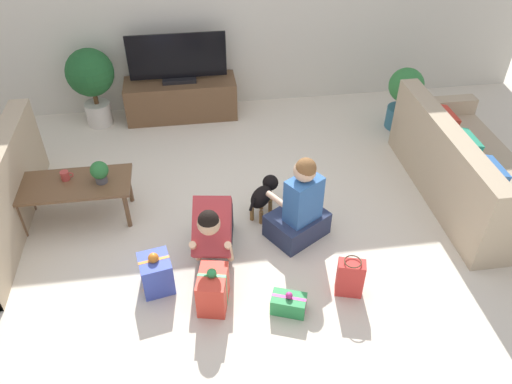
{
  "coord_description": "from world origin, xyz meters",
  "views": [
    {
      "loc": [
        -0.31,
        -3.47,
        3.31
      ],
      "look_at": [
        0.19,
        0.05,
        0.45
      ],
      "focal_mm": 35.0,
      "sensor_mm": 36.0,
      "label": 1
    }
  ],
  "objects": [
    {
      "name": "ground_plane",
      "position": [
        0.0,
        0.0,
        0.0
      ],
      "size": [
        16.0,
        16.0,
        0.0
      ],
      "primitive_type": "plane",
      "color": "beige"
    },
    {
      "name": "potted_plant_back_left",
      "position": [
        -1.49,
        2.27,
        0.63
      ],
      "size": [
        0.57,
        0.57,
        0.99
      ],
      "color": "beige",
      "rests_on": "ground_plane"
    },
    {
      "name": "person_sitting",
      "position": [
        0.58,
        -0.1,
        0.33
      ],
      "size": [
        0.65,
        0.62,
        0.9
      ],
      "rotation": [
        0.0,
        0.0,
        3.7
      ],
      "color": "#283351",
      "rests_on": "ground_plane"
    },
    {
      "name": "gift_bag_a",
      "position": [
        0.85,
        -0.85,
        0.18
      ],
      "size": [
        0.25,
        0.18,
        0.38
      ],
      "rotation": [
        0.0,
        0.0,
        -0.28
      ],
      "color": "red",
      "rests_on": "ground_plane"
    },
    {
      "name": "person_kneeling",
      "position": [
        -0.23,
        -0.26,
        0.34
      ],
      "size": [
        0.43,
        0.81,
        0.78
      ],
      "rotation": [
        0.0,
        0.0,
        -0.15
      ],
      "color": "#23232D",
      "rests_on": "ground_plane"
    },
    {
      "name": "tv",
      "position": [
        -0.45,
        2.32,
        0.76
      ],
      "size": [
        1.19,
        0.2,
        0.61
      ],
      "color": "black",
      "rests_on": "tv_console"
    },
    {
      "name": "gift_box_b",
      "position": [
        -0.28,
        -0.8,
        0.17
      ],
      "size": [
        0.29,
        0.37,
        0.4
      ],
      "rotation": [
        0.0,
        0.0,
        -0.23
      ],
      "color": "red",
      "rests_on": "ground_plane"
    },
    {
      "name": "coffee_table",
      "position": [
        -1.51,
        0.45,
        0.38
      ],
      "size": [
        1.1,
        0.51,
        0.43
      ],
      "color": "brown",
      "rests_on": "ground_plane"
    },
    {
      "name": "tabletop_plant",
      "position": [
        -1.22,
        0.43,
        0.55
      ],
      "size": [
        0.17,
        0.17,
        0.22
      ],
      "color": "#4C4C51",
      "rests_on": "coffee_table"
    },
    {
      "name": "potted_plant_corner_right",
      "position": [
        2.24,
        1.66,
        0.44
      ],
      "size": [
        0.42,
        0.42,
        0.78
      ],
      "color": "#336B84",
      "rests_on": "ground_plane"
    },
    {
      "name": "sofa_right",
      "position": [
        2.38,
        0.27,
        0.29
      ],
      "size": [
        0.91,
        2.09,
        0.83
      ],
      "rotation": [
        0.0,
        0.0,
        1.57
      ],
      "color": "tan",
      "rests_on": "ground_plane"
    },
    {
      "name": "gift_box_c",
      "position": [
        0.31,
        -0.96,
        0.08
      ],
      "size": [
        0.32,
        0.25,
        0.21
      ],
      "rotation": [
        0.0,
        0.0,
        -0.36
      ],
      "color": "#2D934C",
      "rests_on": "ground_plane"
    },
    {
      "name": "dog",
      "position": [
        0.3,
        0.27,
        0.24
      ],
      "size": [
        0.35,
        0.43,
        0.37
      ],
      "rotation": [
        0.0,
        0.0,
        2.49
      ],
      "color": "black",
      "rests_on": "ground_plane"
    },
    {
      "name": "gift_box_a",
      "position": [
        -0.74,
        -0.56,
        0.17
      ],
      "size": [
        0.3,
        0.32,
        0.39
      ],
      "rotation": [
        0.0,
        0.0,
        0.19
      ],
      "color": "#3D51BC",
      "rests_on": "ground_plane"
    },
    {
      "name": "tv_console",
      "position": [
        -0.45,
        2.32,
        0.25
      ],
      "size": [
        1.39,
        0.47,
        0.49
      ],
      "color": "brown",
      "rests_on": "ground_plane"
    },
    {
      "name": "mug",
      "position": [
        -1.56,
        0.52,
        0.47
      ],
      "size": [
        0.12,
        0.08,
        0.09
      ],
      "color": "#B23D38",
      "rests_on": "coffee_table"
    },
    {
      "name": "wall_back",
      "position": [
        0.0,
        2.63,
        1.3
      ],
      "size": [
        8.4,
        0.06,
        2.6
      ],
      "color": "beige",
      "rests_on": "ground_plane"
    }
  ]
}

